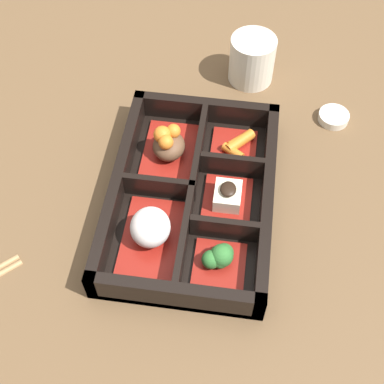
# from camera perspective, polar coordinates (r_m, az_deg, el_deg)

# --- Properties ---
(ground_plane) EXTENTS (3.00, 3.00, 0.00)m
(ground_plane) POSITION_cam_1_polar(r_m,az_deg,el_deg) (0.71, 0.00, -1.17)
(ground_plane) COLOR brown
(bento_base) EXTENTS (0.30, 0.21, 0.01)m
(bento_base) POSITION_cam_1_polar(r_m,az_deg,el_deg) (0.70, 0.00, -0.94)
(bento_base) COLOR black
(bento_base) RESTS_ON ground_plane
(bento_rim) EXTENTS (0.30, 0.21, 0.05)m
(bento_rim) POSITION_cam_1_polar(r_m,az_deg,el_deg) (0.69, 0.19, -0.13)
(bento_rim) COLOR black
(bento_rim) RESTS_ON ground_plane
(bowl_rice) EXTENTS (0.11, 0.07, 0.05)m
(bowl_rice) POSITION_cam_1_polar(r_m,az_deg,el_deg) (0.65, -4.43, -4.08)
(bowl_rice) COLOR maroon
(bowl_rice) RESTS_ON bento_base
(bowl_stew) EXTENTS (0.11, 0.07, 0.05)m
(bowl_stew) POSITION_cam_1_polar(r_m,az_deg,el_deg) (0.73, -2.53, 4.88)
(bowl_stew) COLOR maroon
(bowl_stew) RESTS_ON bento_base
(bowl_greens) EXTENTS (0.06, 0.06, 0.03)m
(bowl_greens) POSITION_cam_1_polar(r_m,az_deg,el_deg) (0.64, 2.96, -7.12)
(bowl_greens) COLOR maroon
(bowl_greens) RESTS_ON bento_base
(bowl_tofu) EXTENTS (0.08, 0.06, 0.03)m
(bowl_tofu) POSITION_cam_1_polar(r_m,az_deg,el_deg) (0.69, 3.79, -0.69)
(bowl_tofu) COLOR maroon
(bowl_tofu) RESTS_ON bento_base
(bowl_carrots) EXTENTS (0.07, 0.06, 0.02)m
(bowl_carrots) POSITION_cam_1_polar(r_m,az_deg,el_deg) (0.75, 4.75, 4.99)
(bowl_carrots) COLOR maroon
(bowl_carrots) RESTS_ON bento_base
(tea_cup) EXTENTS (0.07, 0.07, 0.07)m
(tea_cup) POSITION_cam_1_polar(r_m,az_deg,el_deg) (0.84, 6.43, 13.95)
(tea_cup) COLOR beige
(tea_cup) RESTS_ON ground_plane
(sauce_dish) EXTENTS (0.04, 0.04, 0.01)m
(sauce_dish) POSITION_cam_1_polar(r_m,az_deg,el_deg) (0.82, 14.87, 7.76)
(sauce_dish) COLOR beige
(sauce_dish) RESTS_ON ground_plane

